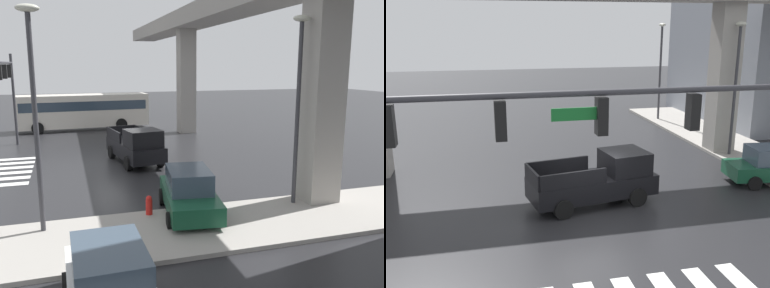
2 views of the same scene
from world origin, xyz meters
TOP-DOWN VIEW (x-y plane):
  - ground_plane at (0.00, 0.00)m, footprint 120.00×120.00m
  - crosswalk_stripes at (-0.00, -5.92)m, footprint 6.05×2.80m
  - elevated_overpass at (0.00, 6.77)m, footprint 54.41×2.53m
  - sidewalk_east at (10.42, 2.00)m, footprint 4.00×36.00m
  - pickup_truck at (0.40, 1.01)m, footprint 5.34×2.70m
  - city_bus at (-13.22, -1.21)m, footprint 3.26×10.93m
  - sedan_dark_green at (8.87, 1.51)m, footprint 4.50×2.39m
  - sedan_white at (14.58, -1.97)m, footprint 4.33×2.03m
  - traffic_signal_mast at (-3.91, -5.99)m, footprint 10.89×0.32m
  - street_lamp_near_corner at (9.22, -3.58)m, footprint 0.44×0.70m
  - street_lamp_mid_block at (9.22, 5.69)m, footprint 0.44×0.70m
  - fire_hydrant at (8.82, 0.02)m, footprint 0.24×0.24m

SIDE VIEW (x-z plane):
  - ground_plane at x=0.00m, z-range 0.00..0.00m
  - crosswalk_stripes at x=0.00m, z-range 0.00..0.01m
  - sidewalk_east at x=10.42m, z-range 0.00..0.15m
  - fire_hydrant at x=8.82m, z-range 0.01..0.86m
  - sedan_dark_green at x=8.87m, z-range -0.01..1.71m
  - sedan_white at x=14.58m, z-range -0.01..1.71m
  - pickup_truck at x=0.40m, z-range -0.05..2.03m
  - city_bus at x=-13.22m, z-range 0.23..3.22m
  - street_lamp_near_corner at x=9.22m, z-range 0.94..8.18m
  - street_lamp_mid_block at x=9.22m, z-range 0.94..8.18m
  - traffic_signal_mast at x=-3.91m, z-range 1.56..7.76m
  - elevated_overpass at x=0.00m, z-range 3.44..12.89m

